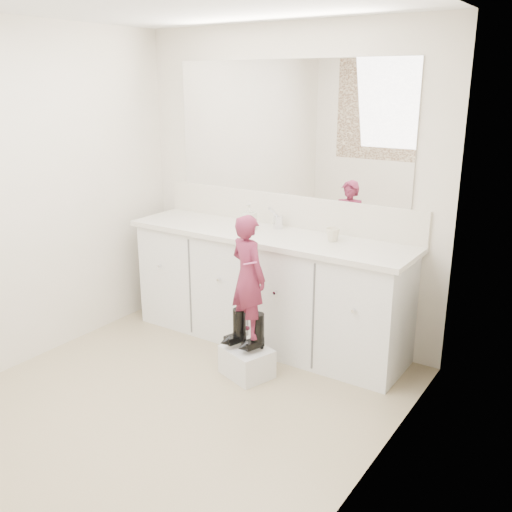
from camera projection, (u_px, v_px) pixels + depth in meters
The scene contains 16 objects.
floor at pixel (163, 410), 3.59m from camera, with size 3.00×3.00×0.00m, color #968262.
wall_back at pixel (287, 186), 4.43m from camera, with size 2.60×2.60×0.00m, color beige.
wall_left at pixel (13, 200), 3.92m from camera, with size 3.00×3.00×0.00m, color beige.
wall_right at pixel (367, 264), 2.55m from camera, with size 3.00×3.00×0.00m, color beige.
vanity_cabinet at pixel (267, 290), 4.44m from camera, with size 2.20×0.55×0.85m, color silver.
countertop at pixel (267, 235), 4.30m from camera, with size 2.28×0.58×0.04m, color beige.
backsplash at pixel (286, 210), 4.47m from camera, with size 2.28×0.03×0.25m, color beige.
mirror at pixel (287, 129), 4.29m from camera, with size 2.00×0.02×1.00m, color white.
faucet at pixel (278, 222), 4.41m from camera, with size 0.08×0.08×0.10m, color silver.
cup at pixel (333, 235), 4.06m from camera, with size 0.10×0.10×0.09m, color beige.
soap_bottle at pixel (249, 217), 4.35m from camera, with size 0.09×0.09×0.20m, color beige.
step_stool at pixel (247, 362), 3.99m from camera, with size 0.32×0.27×0.21m, color silver.
boot_left at pixel (240, 327), 3.98m from camera, with size 0.10×0.18×0.27m, color black, non-canonical shape.
boot_right at pixel (257, 332), 3.90m from camera, with size 0.10×0.18×0.27m, color black, non-canonical shape.
toddler at pixel (248, 276), 3.82m from camera, with size 0.31×0.20×0.85m, color #A33257.
toothbrush at pixel (250, 263), 3.68m from camera, with size 0.01×0.01×0.14m, color #D75396.
Camera 1 is at (2.22, -2.30, 1.99)m, focal length 40.00 mm.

